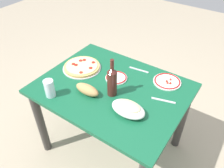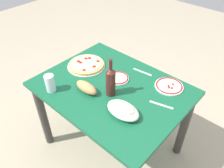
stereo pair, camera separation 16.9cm
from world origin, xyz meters
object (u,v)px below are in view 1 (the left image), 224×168
side_plate_near (167,81)px  side_plate_far (116,78)px  pepperoni_pizza (82,67)px  bread_loaf (87,90)px  water_glass (50,88)px  dining_table (112,100)px  wine_bottle (112,81)px  baked_pasta_dish (128,108)px

side_plate_near → side_plate_far: size_ratio=1.23×
pepperoni_pizza → side_plate_far: size_ratio=1.85×
bread_loaf → water_glass: bearing=39.2°
dining_table → side_plate_near: (-0.32, -0.29, 0.15)m
water_glass → side_plate_near: 0.89m
side_plate_far → water_glass: bearing=57.2°
pepperoni_pizza → wine_bottle: (-0.39, 0.12, 0.11)m
pepperoni_pizza → side_plate_near: size_ratio=1.50×
side_plate_near → bread_loaf: size_ratio=1.09×
dining_table → baked_pasta_dish: 0.34m
pepperoni_pizza → water_glass: size_ratio=2.40×
water_glass → bread_loaf: (-0.20, -0.17, -0.03)m
dining_table → baked_pasta_dish: baked_pasta_dish is taller
side_plate_far → side_plate_near: bearing=-152.1°
dining_table → baked_pasta_dish: size_ratio=4.60×
dining_table → bread_loaf: bearing=56.7°
baked_pasta_dish → wine_bottle: bearing=-25.8°
wine_bottle → bread_loaf: (0.15, 0.10, -0.08)m
dining_table → wine_bottle: (-0.04, 0.06, 0.26)m
wine_bottle → water_glass: size_ratio=2.21×
side_plate_far → pepperoni_pizza: bearing=8.0°
dining_table → side_plate_far: (0.03, -0.11, 0.15)m
water_glass → side_plate_far: size_ratio=0.77×
dining_table → pepperoni_pizza: size_ratio=3.42×
wine_bottle → bread_loaf: 0.20m
side_plate_near → side_plate_far: (0.35, 0.19, -0.00)m
pepperoni_pizza → wine_bottle: wine_bottle is taller
wine_bottle → water_glass: 0.45m
side_plate_near → bread_loaf: bread_loaf is taller
baked_pasta_dish → side_plate_far: baked_pasta_dish is taller
wine_bottle → bread_loaf: bearing=33.2°
baked_pasta_dish → bread_loaf: size_ratio=1.22×
pepperoni_pizza → water_glass: (-0.04, 0.39, 0.05)m
dining_table → side_plate_near: bearing=-137.6°
dining_table → wine_bottle: bearing=124.8°
side_plate_far → bread_loaf: bread_loaf is taller
dining_table → water_glass: water_glass is taller
dining_table → bread_loaf: 0.26m
wine_bottle → side_plate_near: 0.46m
dining_table → wine_bottle: size_ratio=3.71×
baked_pasta_dish → wine_bottle: (0.19, -0.09, 0.08)m
dining_table → side_plate_far: side_plate_far is taller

